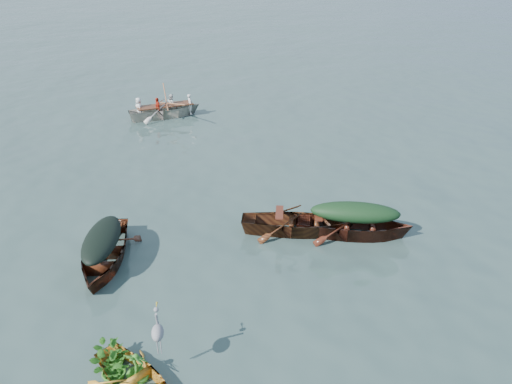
% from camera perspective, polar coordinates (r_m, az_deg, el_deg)
% --- Properties ---
extents(ground, '(140.00, 140.00, 0.00)m').
position_cam_1_polar(ground, '(12.08, 2.22, -8.81)').
color(ground, '#384F4B').
rests_on(ground, ground).
extents(dark_covered_boat, '(1.79, 4.04, 1.00)m').
position_cam_1_polar(dark_covered_boat, '(12.84, -16.82, -7.73)').
color(dark_covered_boat, '#522B13').
rests_on(dark_covered_boat, ground).
extents(green_tarp_boat, '(4.42, 2.28, 0.98)m').
position_cam_1_polar(green_tarp_boat, '(13.58, 11.01, -4.93)').
color(green_tarp_boat, '#502212').
rests_on(green_tarp_boat, ground).
extents(open_wooden_boat, '(4.39, 2.09, 0.97)m').
position_cam_1_polar(open_wooden_boat, '(13.52, 4.81, -4.63)').
color(open_wooden_boat, '#572E15').
rests_on(open_wooden_boat, ground).
extents(rowed_boat, '(4.64, 2.51, 1.07)m').
position_cam_1_polar(rowed_boat, '(22.73, -10.27, 8.37)').
color(rowed_boat, beige).
rests_on(rowed_boat, ground).
extents(dark_tarp_cover, '(0.99, 2.22, 0.40)m').
position_cam_1_polar(dark_tarp_cover, '(12.47, -17.24, -5.08)').
color(dark_tarp_cover, black).
rests_on(dark_tarp_cover, dark_covered_boat).
extents(green_tarp_cover, '(2.43, 1.25, 0.52)m').
position_cam_1_polar(green_tarp_cover, '(13.21, 11.29, -2.17)').
color(green_tarp_cover, black).
rests_on(green_tarp_cover, green_tarp_boat).
extents(thwart_benches, '(2.22, 1.17, 0.04)m').
position_cam_1_polar(thwart_benches, '(13.27, 4.89, -2.76)').
color(thwart_benches, '#4C1D11').
rests_on(thwart_benches, open_wooden_boat).
extents(heron, '(0.47, 0.49, 0.92)m').
position_cam_1_polar(heron, '(9.26, -11.11, -16.10)').
color(heron, gray).
rests_on(heron, yellow_dinghy).
extents(dinghy_weeds, '(1.11, 1.14, 0.60)m').
position_cam_1_polar(dinghy_weeds, '(9.51, -15.50, -16.60)').
color(dinghy_weeds, '#246F1D').
rests_on(dinghy_weeds, yellow_dinghy).
extents(rowers, '(3.32, 2.01, 0.76)m').
position_cam_1_polar(rowers, '(22.47, -10.46, 10.58)').
color(rowers, silver).
rests_on(rowers, rowed_boat).
extents(oars, '(1.30, 2.66, 0.06)m').
position_cam_1_polar(oars, '(22.57, -10.39, 9.73)').
color(oars, '#985C39').
rests_on(oars, rowed_boat).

